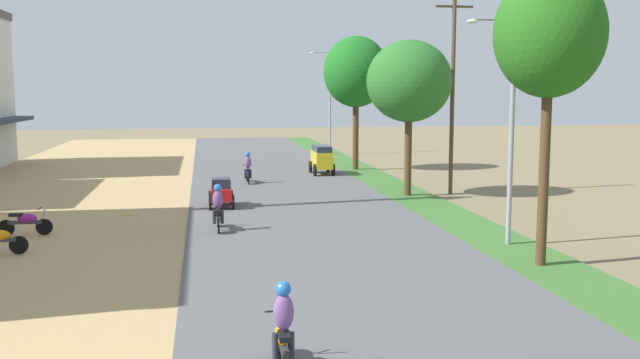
% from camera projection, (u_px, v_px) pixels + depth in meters
% --- Properties ---
extents(parked_motorbike_fourth, '(1.80, 0.54, 0.94)m').
position_uv_depth(parked_motorbike_fourth, '(26.00, 221.00, 24.21)').
color(parked_motorbike_fourth, black).
rests_on(parked_motorbike_fourth, dirt_shoulder).
extents(median_tree_second, '(3.04, 3.04, 8.23)m').
position_uv_depth(median_tree_second, '(549.00, 36.00, 19.42)').
color(median_tree_second, '#4C351E').
rests_on(median_tree_second, median_strip).
extents(median_tree_third, '(3.95, 3.95, 7.22)m').
position_uv_depth(median_tree_third, '(409.00, 82.00, 32.78)').
color(median_tree_third, '#4C351E').
rests_on(median_tree_third, median_strip).
extents(median_tree_fourth, '(4.00, 4.00, 8.20)m').
position_uv_depth(median_tree_fourth, '(356.00, 72.00, 43.52)').
color(median_tree_fourth, '#4C351E').
rests_on(median_tree_fourth, median_strip).
extents(streetlamp_near, '(3.16, 0.20, 7.25)m').
position_uv_depth(streetlamp_near, '(512.00, 113.00, 22.41)').
color(streetlamp_near, gray).
rests_on(streetlamp_near, median_strip).
extents(streetlamp_mid, '(3.16, 0.20, 7.88)m').
position_uv_depth(streetlamp_mid, '(330.00, 95.00, 54.26)').
color(streetlamp_mid, gray).
rests_on(streetlamp_mid, median_strip).
extents(utility_pole_near, '(1.80, 0.20, 9.36)m').
position_uv_depth(utility_pole_near, '(453.00, 92.00, 33.73)').
color(utility_pole_near, brown).
rests_on(utility_pole_near, ground).
extents(car_hatchback_red, '(1.04, 2.00, 1.23)m').
position_uv_depth(car_hatchback_red, '(221.00, 191.00, 30.00)').
color(car_hatchback_red, red).
rests_on(car_hatchback_red, road_strip).
extents(car_van_yellow, '(1.19, 2.41, 1.67)m').
position_uv_depth(car_van_yellow, '(322.00, 158.00, 41.55)').
color(car_van_yellow, gold).
rests_on(car_van_yellow, road_strip).
extents(motorbike_foreground_rider, '(0.54, 1.80, 1.66)m').
position_uv_depth(motorbike_foreground_rider, '(283.00, 329.00, 12.45)').
color(motorbike_foreground_rider, black).
rests_on(motorbike_foreground_rider, road_strip).
extents(motorbike_ahead_second, '(0.54, 1.80, 1.66)m').
position_uv_depth(motorbike_ahead_second, '(218.00, 209.00, 24.98)').
color(motorbike_ahead_second, black).
rests_on(motorbike_ahead_second, road_strip).
extents(motorbike_ahead_third, '(0.54, 1.80, 1.66)m').
position_uv_depth(motorbike_ahead_third, '(248.00, 168.00, 37.62)').
color(motorbike_ahead_third, black).
rests_on(motorbike_ahead_third, road_strip).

